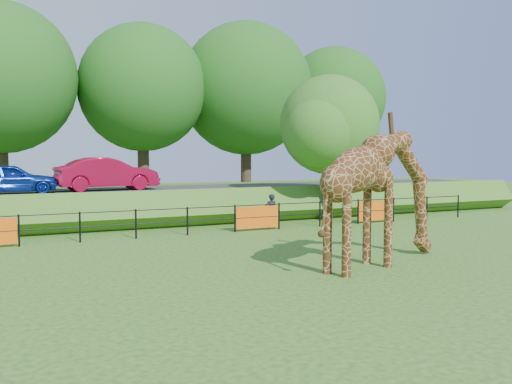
% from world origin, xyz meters
% --- Properties ---
extents(ground, '(90.00, 90.00, 0.00)m').
position_xyz_m(ground, '(0.00, 0.00, 0.00)').
color(ground, '#275A16').
rests_on(ground, ground).
extents(giraffe, '(5.42, 2.66, 3.85)m').
position_xyz_m(giraffe, '(3.06, 0.16, 1.92)').
color(giraffe, '#502910').
rests_on(giraffe, ground).
extents(perimeter_fence, '(28.07, 0.10, 1.10)m').
position_xyz_m(perimeter_fence, '(0.00, 8.00, 0.55)').
color(perimeter_fence, black).
rests_on(perimeter_fence, ground).
extents(embankment, '(40.00, 9.00, 1.30)m').
position_xyz_m(embankment, '(0.00, 15.50, 0.65)').
color(embankment, '#275A16').
rests_on(embankment, ground).
extents(road, '(40.00, 5.00, 0.12)m').
position_xyz_m(road, '(0.00, 14.00, 1.36)').
color(road, '#323235').
rests_on(road, embankment).
extents(car_blue, '(3.85, 1.56, 1.31)m').
position_xyz_m(car_blue, '(-5.98, 13.64, 2.07)').
color(car_blue, '#1539AD').
rests_on(car_blue, road).
extents(car_red, '(4.77, 1.95, 1.54)m').
position_xyz_m(car_red, '(-1.78, 14.21, 2.19)').
color(car_red, '#B20C31').
rests_on(car_red, road).
extents(visitor, '(0.55, 0.39, 1.44)m').
position_xyz_m(visitor, '(3.91, 8.54, 0.72)').
color(visitor, black).
rests_on(visitor, ground).
extents(tree_east, '(5.40, 4.71, 6.76)m').
position_xyz_m(tree_east, '(7.60, 9.63, 4.28)').
color(tree_east, '#372318').
rests_on(tree_east, ground).
extents(bg_tree_line, '(37.30, 8.80, 11.82)m').
position_xyz_m(bg_tree_line, '(1.89, 22.00, 7.19)').
color(bg_tree_line, '#372318').
rests_on(bg_tree_line, ground).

